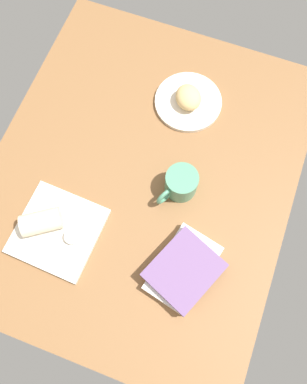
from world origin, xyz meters
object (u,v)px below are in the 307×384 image
book_stack (184,269)px  square_plate (58,231)px  sauce_cup (73,237)px  round_plate (188,102)px  scone_pastry (188,97)px  coffee_mug (180,183)px  breakfast_wrap (41,222)px

book_stack → square_plate: bearing=-87.0°
book_stack → sauce_cup: bearing=-85.9°
round_plate → square_plate: size_ratio=0.93×
scone_pastry → coffee_mug: size_ratio=0.69×
square_plate → breakfast_wrap: bearing=-93.7°
book_stack → coffee_mug: size_ratio=1.83×
square_plate → coffee_mug: bearing=130.8°
coffee_mug → scone_pastry: bearing=-165.8°
round_plate → scone_pastry: size_ratio=2.34×
square_plate → coffee_mug: size_ratio=1.74×
breakfast_wrap → book_stack: bearing=57.6°
scone_pastry → sauce_cup: bearing=-17.1°
scone_pastry → square_plate: size_ratio=0.40×
sauce_cup → breakfast_wrap: size_ratio=0.40×
book_stack → coffee_mug: bearing=-158.7°
sauce_cup → book_stack: book_stack is taller
scone_pastry → sauce_cup: (52.57, -16.21, -1.49)cm
sauce_cup → book_stack: (-2.27, 32.02, 0.19)cm
round_plate → book_stack: 53.33cm
book_stack → coffee_mug: 24.28cm
round_plate → book_stack: (50.90, 15.77, 2.18)cm
book_stack → breakfast_wrap: bearing=-87.7°
round_plate → book_stack: book_stack is taller
breakfast_wrap → book_stack: size_ratio=0.46×
scone_pastry → book_stack: (50.30, 15.82, -1.30)cm
book_stack → round_plate: bearing=-162.8°
scone_pastry → book_stack: bearing=17.5°
breakfast_wrap → square_plate: bearing=51.5°
scone_pastry → square_plate: 56.53cm
round_plate → square_plate: 57.00cm
square_plate → coffee_mug: (-24.51, 28.35, 3.59)cm
round_plate → scone_pastry: (0.60, -0.05, 3.48)cm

